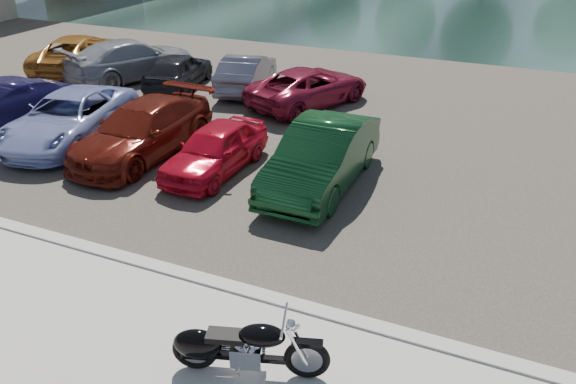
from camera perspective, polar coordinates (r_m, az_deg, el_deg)
name	(u,v)px	position (r m, az deg, el deg)	size (l,w,h in m)	color
kerb	(278,301)	(9.98, -1.00, -11.06)	(60.00, 0.30, 0.14)	beige
parking_lot	(399,131)	(17.57, 11.22, 6.13)	(60.00, 18.00, 0.04)	#3C3830
motorcycle	(235,347)	(8.45, -5.38, -15.39)	(2.27, 1.01, 1.05)	black
car_1	(0,109)	(18.99, -27.19, 7.55)	(1.50, 4.30, 1.42)	#161238
car_2	(69,118)	(17.42, -21.35, 7.02)	(2.27, 4.92, 1.37)	#98A5DE
car_3	(143,130)	(15.80, -14.54, 6.11)	(1.97, 4.84, 1.40)	#61180D
car_4	(215,149)	(14.44, -7.41, 4.37)	(1.46, 3.63, 1.24)	red
car_5	(322,156)	(13.56, 3.45, 3.66)	(1.62, 4.66, 1.53)	#103C1B
car_6	(82,53)	(24.92, -20.23, 13.14)	(2.39, 5.19, 1.44)	#B37129
car_7	(131,59)	(23.10, -15.64, 12.86)	(2.12, 5.21, 1.51)	#9D9EA5
car_8	(178,70)	(21.59, -11.06, 12.05)	(1.52, 3.77, 1.29)	black
car_9	(246,72)	(20.96, -4.25, 12.03)	(1.38, 3.95, 1.30)	slate
car_10	(309,87)	(19.28, 2.13, 10.65)	(2.12, 4.59, 1.28)	maroon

